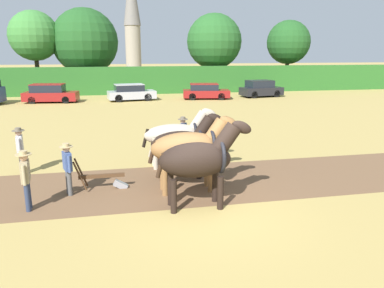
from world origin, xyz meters
The scene contains 21 objects.
ground_plane centered at (0.00, 0.00, 0.00)m, with size 240.00×240.00×0.00m, color #A88E4C.
plowed_furrow_strip centered at (-4.42, 2.18, 0.00)m, with size 26.77×4.07×0.01m, color brown.
hedgerow centered at (0.00, 29.73, 1.38)m, with size 56.27×1.26×2.75m, color #286023.
tree_left centered at (-10.64, 32.38, 5.79)m, with size 5.03×5.03×8.33m.
tree_center_left centered at (-5.74, 33.26, 5.28)m, with size 6.97×6.97×8.77m.
tree_center centered at (8.27, 32.48, 5.34)m, with size 6.10×6.10×8.39m.
tree_center_right centered at (17.13, 32.45, 5.27)m, with size 4.98×4.98×7.78m.
church_spire centered at (0.31, 58.01, 9.89)m, with size 2.91×2.91×18.90m.
draft_horse_lead_left centered at (-0.27, 0.26, 1.41)m, with size 2.77×1.05×2.54m.
draft_horse_lead_right centered at (-0.29, 1.57, 1.42)m, with size 2.88×1.03×2.45m.
draft_horse_trail_left centered at (-0.30, 2.88, 1.25)m, with size 2.71×0.92×2.32m.
draft_horse_trail_right centered at (-0.31, 4.19, 1.26)m, with size 2.92×0.88×2.30m.
plow centered at (-2.92, 2.20, 0.32)m, with size 1.67×0.46×1.13m.
farmer_at_plow centered at (-4.03, 1.93, 0.94)m, with size 0.41×0.61×1.63m.
farmer_beside_team centered at (0.17, 5.61, 0.97)m, with size 0.42×0.59×1.67m.
farmer_onlooker_left centered at (-5.00, 0.93, 1.00)m, with size 0.43×0.66×1.71m.
farmer_onlooker_right centered at (-5.94, 4.32, 1.00)m, with size 0.43×0.66×1.70m.
parked_car_left centered at (-8.24, 24.42, 0.76)m, with size 4.59×2.20×1.59m.
parked_car_center_left centered at (-1.37, 24.34, 0.71)m, with size 4.36×2.34×1.47m.
parked_car_center centered at (5.41, 24.19, 0.69)m, with size 4.45×2.44×1.42m.
parked_car_center_right centered at (11.01, 24.78, 0.76)m, with size 4.22×2.47×1.59m.
Camera 1 is at (-2.37, -9.48, 4.34)m, focal length 35.00 mm.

